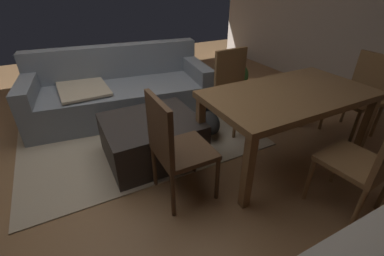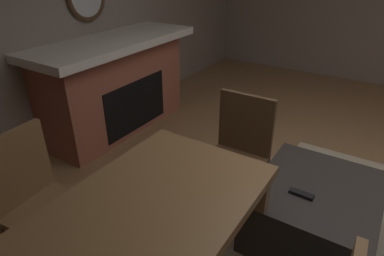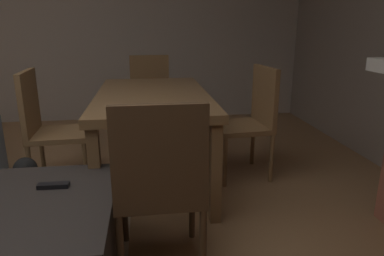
% 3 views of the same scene
% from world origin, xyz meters
% --- Properties ---
extents(floor, '(8.60, 8.60, 0.00)m').
position_xyz_m(floor, '(0.00, 0.00, 0.00)').
color(floor, olive).
extents(wall_back_fireplace_side, '(7.57, 0.12, 2.54)m').
position_xyz_m(wall_back_fireplace_side, '(0.00, -2.98, 1.27)').
color(wall_back_fireplace_side, gray).
rests_on(wall_back_fireplace_side, ground).
extents(fireplace, '(1.96, 0.76, 1.06)m').
position_xyz_m(fireplace, '(-0.22, -2.60, 0.54)').
color(fireplace, '#9E5642').
rests_on(fireplace, ground).
extents(ottoman_coffee_table, '(0.92, 0.80, 0.43)m').
position_xyz_m(ottoman_coffee_table, '(0.29, -0.22, 0.22)').
color(ottoman_coffee_table, '#2D2826').
rests_on(ottoman_coffee_table, ground).
extents(tv_remote, '(0.05, 0.16, 0.02)m').
position_xyz_m(tv_remote, '(0.44, -0.30, 0.44)').
color(tv_remote, black).
rests_on(tv_remote, ottoman_coffee_table).
extents(dining_table, '(1.57, 0.87, 0.74)m').
position_xyz_m(dining_table, '(1.44, -0.85, 0.66)').
color(dining_table, brown).
rests_on(dining_table, ground).
extents(dining_chair_south, '(0.48, 0.48, 0.93)m').
position_xyz_m(dining_chair_south, '(1.45, -1.67, 0.52)').
color(dining_chair_south, brown).
rests_on(dining_chair_south, ground).
extents(dining_chair_west, '(0.44, 0.44, 0.93)m').
position_xyz_m(dining_chair_west, '(0.26, -0.85, 0.52)').
color(dining_chair_west, '#513823').
rests_on(dining_chair_west, ground).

